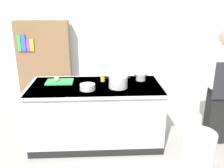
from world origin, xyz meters
TOP-DOWN VIEW (x-y plane):
  - ground_plane at (0.00, 0.00)m, footprint 10.00×10.00m
  - back_wall at (0.00, 2.10)m, footprint 6.40×0.12m
  - counter_island at (0.00, -0.00)m, footprint 1.98×0.98m
  - cutting_board at (-0.55, 0.17)m, footprint 0.40×0.28m
  - onion at (-0.59, 0.16)m, footprint 0.08×0.08m
  - stock_pot at (0.32, -0.11)m, footprint 0.33×0.26m
  - sauce_pan at (0.70, 0.21)m, footprint 0.21×0.14m
  - mixing_bowl at (-0.11, -0.18)m, footprint 0.21×0.21m
  - juice_cup at (0.11, 0.19)m, footprint 0.07×0.07m
  - trash_bin at (1.28, -0.81)m, footprint 0.42×0.42m
  - person_chef at (1.80, -0.13)m, footprint 0.38×0.25m
  - bookshelf at (-1.12, 1.80)m, footprint 1.10×0.31m

SIDE VIEW (x-z plane):
  - ground_plane at x=0.00m, z-range 0.00..0.00m
  - trash_bin at x=1.28m, z-range 0.00..0.54m
  - counter_island at x=0.00m, z-range 0.02..0.92m
  - bookshelf at x=-1.12m, z-range 0.00..1.70m
  - cutting_board at x=-0.55m, z-range 0.90..0.92m
  - person_chef at x=1.80m, z-range 0.05..1.77m
  - mixing_bowl at x=-0.11m, z-range 0.90..0.98m
  - juice_cup at x=0.11m, z-range 0.90..1.00m
  - sauce_pan at x=0.70m, z-range 0.90..1.00m
  - onion at x=-0.59m, z-range 0.92..1.00m
  - stock_pot at x=0.32m, z-range 0.90..1.07m
  - back_wall at x=0.00m, z-range 0.00..3.00m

